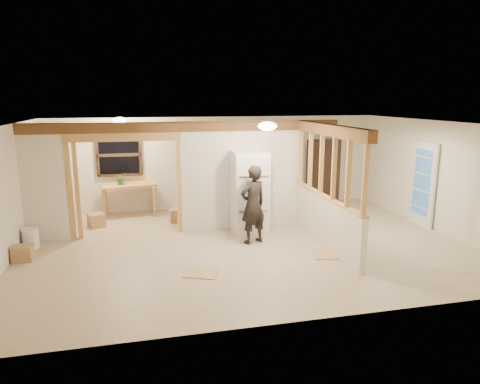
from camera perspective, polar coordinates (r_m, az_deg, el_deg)
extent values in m
cube|color=#C1AE8F|center=(9.02, 0.70, -6.99)|extent=(9.00, 6.50, 0.01)
cube|color=white|center=(8.52, 0.75, 9.10)|extent=(9.00, 6.50, 0.01)
cube|color=silver|center=(11.82, -3.03, 3.93)|extent=(9.00, 0.01, 2.50)
cube|color=silver|center=(5.68, 8.57, -5.60)|extent=(9.00, 0.01, 2.50)
cube|color=silver|center=(8.80, -29.05, -0.59)|extent=(0.01, 6.50, 2.50)
cube|color=silver|center=(10.67, 24.91, 1.86)|extent=(0.01, 6.50, 2.50)
cube|color=silver|center=(9.83, -24.68, 1.07)|extent=(0.90, 0.12, 2.50)
cube|color=silver|center=(9.88, 0.20, 2.26)|extent=(2.80, 0.12, 2.50)
cube|color=tan|center=(9.66, -14.99, 0.69)|extent=(2.46, 0.14, 2.20)
cube|color=brown|center=(9.54, -6.91, 8.65)|extent=(7.00, 0.18, 0.22)
cube|color=brown|center=(8.68, 11.81, 8.11)|extent=(0.18, 3.30, 0.22)
cube|color=silver|center=(9.01, 11.28, -3.89)|extent=(0.12, 3.20, 1.00)
cube|color=tan|center=(8.76, 11.60, 3.42)|extent=(0.14, 3.20, 1.32)
cube|color=black|center=(11.54, -15.83, 4.77)|extent=(1.12, 0.10, 1.10)
cube|color=white|center=(10.98, 23.20, 0.95)|extent=(0.12, 0.86, 2.00)
ellipsoid|color=#FFEABF|center=(8.12, 3.68, 8.77)|extent=(0.36, 0.36, 0.16)
ellipsoid|color=#FFEABF|center=(10.59, -15.79, 9.19)|extent=(0.32, 0.32, 0.14)
ellipsoid|color=#FFD88C|center=(9.90, -12.95, 7.40)|extent=(0.07, 0.07, 0.07)
cube|color=white|center=(9.55, 1.26, -0.09)|extent=(0.76, 0.74, 1.85)
imported|color=#2C2A2A|center=(8.88, 1.74, -1.70)|extent=(0.71, 0.59, 1.65)
cube|color=tan|center=(11.41, -14.51, -1.00)|extent=(1.45, 0.93, 0.84)
imported|color=#225A26|center=(11.21, -15.54, 1.77)|extent=(0.34, 0.31, 0.33)
cylinder|color=#9E130E|center=(11.14, -23.00, -2.40)|extent=(0.65, 0.65, 0.67)
cube|color=black|center=(12.55, 11.01, 2.69)|extent=(0.92, 0.31, 1.84)
cylinder|color=silver|center=(9.72, -26.13, -5.57)|extent=(0.34, 0.34, 0.40)
cube|color=#AC8353|center=(10.68, -8.31, -3.10)|extent=(0.38, 0.33, 0.32)
cube|color=#AC8353|center=(10.71, -18.63, -3.59)|extent=(0.45, 0.45, 0.32)
cube|color=#AC8353|center=(9.06, -26.97, -7.30)|extent=(0.36, 0.30, 0.29)
cube|color=tan|center=(8.63, 11.84, -8.07)|extent=(0.73, 0.73, 0.02)
cube|color=tan|center=(7.61, -5.13, -10.73)|extent=(0.69, 0.63, 0.02)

